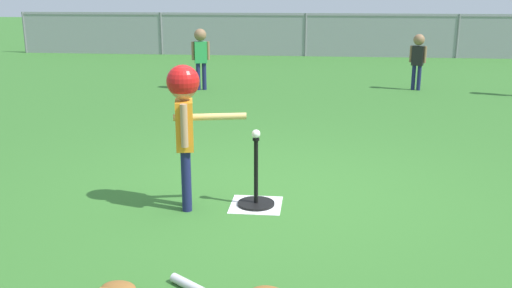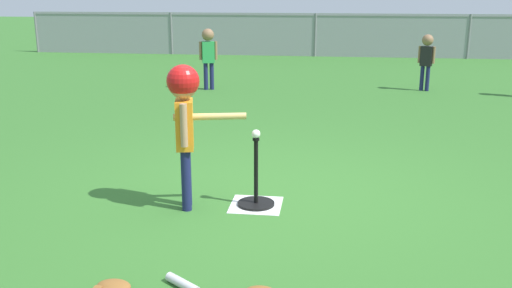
% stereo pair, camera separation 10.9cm
% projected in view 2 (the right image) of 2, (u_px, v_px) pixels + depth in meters
% --- Properties ---
extents(ground_plane, '(60.00, 60.00, 0.00)m').
position_uv_depth(ground_plane, '(277.00, 196.00, 5.12)').
color(ground_plane, '#336B28').
extents(home_plate, '(0.44, 0.44, 0.01)m').
position_uv_depth(home_plate, '(256.00, 205.00, 4.92)').
color(home_plate, white).
rests_on(home_plate, ground_plane).
extents(batting_tee, '(0.32, 0.32, 0.60)m').
position_uv_depth(batting_tee, '(256.00, 195.00, 4.90)').
color(batting_tee, black).
rests_on(batting_tee, ground_plane).
extents(baseball_on_tee, '(0.07, 0.07, 0.07)m').
position_uv_depth(baseball_on_tee, '(256.00, 134.00, 4.75)').
color(baseball_on_tee, white).
rests_on(baseball_on_tee, batting_tee).
extents(batter_child, '(0.64, 0.34, 1.23)m').
position_uv_depth(batter_child, '(185.00, 108.00, 4.64)').
color(batter_child, '#191E4C').
rests_on(batter_child, ground_plane).
extents(fielder_near_left, '(0.32, 0.22, 1.11)m').
position_uv_depth(fielder_near_left, '(208.00, 51.00, 10.28)').
color(fielder_near_left, '#191E4C').
rests_on(fielder_near_left, ground_plane).
extents(fielder_near_right, '(0.28, 0.20, 1.01)m').
position_uv_depth(fielder_near_right, '(427.00, 55.00, 10.18)').
color(fielder_near_right, '#191E4C').
rests_on(fielder_near_right, ground_plane).
extents(spare_bat_silver, '(0.48, 0.37, 0.06)m').
position_uv_depth(spare_bat_silver, '(189.00, 287.00, 3.52)').
color(spare_bat_silver, silver).
rests_on(spare_bat_silver, ground_plane).
extents(glove_by_plate, '(0.23, 0.18, 0.07)m').
position_uv_depth(glove_by_plate, '(113.00, 287.00, 3.51)').
color(glove_by_plate, brown).
rests_on(glove_by_plate, ground_plane).
extents(outfield_fence, '(16.06, 0.06, 1.15)m').
position_uv_depth(outfield_fence, '(315.00, 33.00, 15.32)').
color(outfield_fence, slate).
rests_on(outfield_fence, ground_plane).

